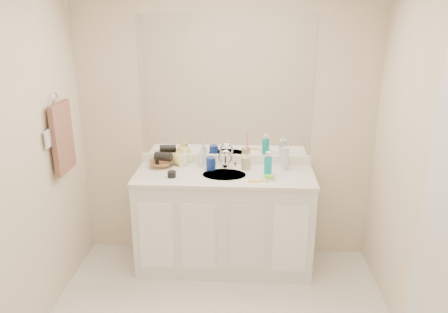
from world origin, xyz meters
TOP-DOWN VIEW (x-y plane):
  - wall_back at (0.00, 1.30)m, footprint 2.60×0.02m
  - wall_left at (-1.30, 0.00)m, footprint 0.02×2.60m
  - wall_right at (1.30, 0.00)m, footprint 0.02×2.60m
  - vanity_cabinet at (0.00, 1.02)m, footprint 1.50×0.55m
  - countertop at (0.00, 1.02)m, footprint 1.52×0.57m
  - backsplash at (0.00, 1.29)m, footprint 1.52×0.03m
  - sink_basin at (0.00, 1.00)m, footprint 0.37×0.37m
  - faucet at (0.00, 1.18)m, footprint 0.02×0.02m
  - mirror at (0.00, 1.29)m, footprint 1.48×0.01m
  - blue_mug at (-0.12, 1.12)m, footprint 0.10×0.10m
  - tan_cup at (0.18, 1.15)m, footprint 0.11×0.11m
  - toothbrush at (0.19, 1.15)m, footprint 0.02×0.04m
  - mouthwash_bottle at (0.37, 1.03)m, footprint 0.08×0.08m
  - clear_pump_bottle at (0.52, 1.17)m, footprint 0.09×0.09m
  - soap_dish at (0.37, 0.91)m, footprint 0.13×0.12m
  - green_soap at (0.37, 0.91)m, footprint 0.08×0.07m
  - orange_comb at (0.26, 0.86)m, footprint 0.13×0.06m
  - dark_jar at (-0.43, 0.92)m, footprint 0.08×0.08m
  - soap_bottle_white at (-0.21, 1.20)m, footprint 0.09×0.09m
  - soap_bottle_cream at (-0.38, 1.20)m, footprint 0.09×0.09m
  - soap_bottle_yellow at (-0.40, 1.23)m, footprint 0.16×0.16m
  - wicker_basket at (-0.56, 1.17)m, footprint 0.22×0.22m
  - hair_dryer at (-0.54, 1.17)m, footprint 0.16×0.10m
  - towel_ring at (-1.27, 0.77)m, footprint 0.01×0.11m
  - hand_towel at (-1.25, 0.77)m, footprint 0.04×0.32m
  - switch_plate at (-1.27, 0.57)m, footprint 0.01×0.08m

SIDE VIEW (x-z plane):
  - vanity_cabinet at x=0.00m, z-range 0.00..0.85m
  - countertop at x=0.00m, z-range 0.85..0.88m
  - sink_basin at x=0.00m, z-range 0.86..0.88m
  - orange_comb at x=0.26m, z-range 0.88..0.89m
  - soap_dish at x=0.37m, z-range 0.88..0.89m
  - green_soap at x=0.37m, z-range 0.89..0.92m
  - dark_jar at x=-0.43m, z-range 0.88..0.93m
  - wicker_basket at x=-0.56m, z-range 0.88..0.93m
  - backsplash at x=0.00m, z-range 0.88..0.96m
  - tan_cup at x=0.18m, z-range 0.88..0.99m
  - blue_mug at x=-0.12m, z-range 0.88..0.99m
  - faucet at x=0.00m, z-range 0.88..0.99m
  - mouthwash_bottle at x=0.37m, z-range 0.88..1.03m
  - soap_bottle_cream at x=-0.38m, z-range 0.88..1.04m
  - soap_bottle_yellow at x=-0.40m, z-range 0.88..1.05m
  - soap_bottle_white at x=-0.21m, z-range 0.88..1.06m
  - hair_dryer at x=-0.54m, z-range 0.93..1.01m
  - clear_pump_bottle at x=0.52m, z-range 0.88..1.07m
  - toothbrush at x=0.19m, z-range 0.94..1.12m
  - wall_back at x=0.00m, z-range 0.00..2.40m
  - wall_left at x=-1.30m, z-range 0.00..2.40m
  - wall_right at x=1.30m, z-range 0.00..2.40m
  - hand_towel at x=-1.25m, z-range 0.98..1.52m
  - switch_plate at x=-1.27m, z-range 1.24..1.36m
  - towel_ring at x=-1.27m, z-range 1.49..1.61m
  - mirror at x=0.00m, z-range 0.96..2.16m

